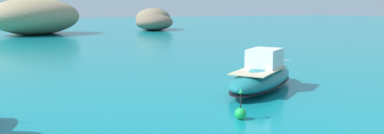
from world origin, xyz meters
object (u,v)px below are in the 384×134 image
object	(u,v)px
islet_small	(154,21)
channel_buoy	(240,112)
islet_large	(36,19)
motorboat_teal	(262,76)

from	to	relation	value
islet_small	channel_buoy	distance (m)	75.16
islet_large	islet_small	world-z (taller)	islet_large
islet_small	motorboat_teal	xyz separation A→B (m)	(-19.08, -66.28, -1.24)
islet_small	channel_buoy	bearing A→B (deg)	-108.71
islet_small	motorboat_teal	distance (m)	68.98
islet_large	motorboat_teal	size ratio (longest dim) A/B	2.66
islet_small	motorboat_teal	world-z (taller)	islet_small
motorboat_teal	channel_buoy	xyz separation A→B (m)	(-5.02, -4.90, -0.53)
islet_large	channel_buoy	distance (m)	67.36
islet_large	channel_buoy	size ratio (longest dim) A/B	15.72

